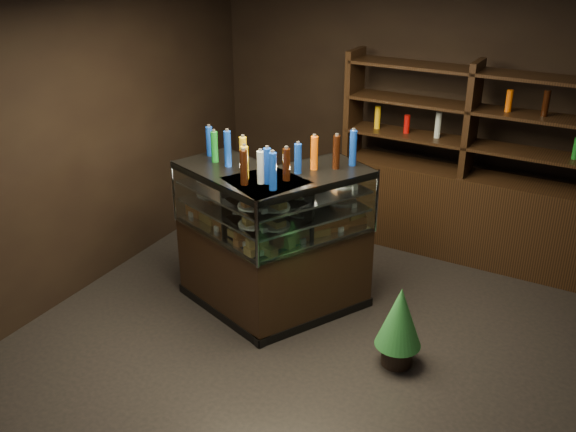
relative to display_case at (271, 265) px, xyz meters
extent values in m
plane|color=black|center=(0.75, -0.25, -0.44)|extent=(5.00, 5.00, 0.00)
cube|color=black|center=(0.75, 2.25, 1.06)|extent=(5.00, 0.02, 3.00)
cube|color=black|center=(0.75, -2.75, 1.06)|extent=(5.00, 0.02, 3.00)
cube|color=black|center=(-1.75, -0.25, 1.06)|extent=(0.02, 5.00, 3.00)
cube|color=black|center=(0.23, 0.09, -0.06)|extent=(1.08, 1.30, 0.76)
cube|color=black|center=(0.23, 0.09, -0.40)|extent=(1.11, 1.33, 0.08)
cube|color=black|center=(0.23, 0.09, 0.82)|extent=(1.08, 1.30, 0.06)
cube|color=silver|center=(0.23, 0.09, 0.33)|extent=(1.01, 1.23, 0.02)
cube|color=silver|center=(0.23, 0.09, 0.51)|extent=(1.01, 1.23, 0.02)
cube|color=silver|center=(0.23, 0.09, 0.67)|extent=(1.01, 1.23, 0.02)
cube|color=white|center=(0.50, -0.06, 0.59)|extent=(0.58, 1.01, 0.54)
cylinder|color=silver|center=(0.77, 0.45, 0.59)|extent=(0.03, 0.03, 0.56)
cylinder|color=silver|center=(0.20, -0.56, 0.59)|extent=(0.03, 0.03, 0.56)
cube|color=black|center=(-0.24, -0.08, -0.06)|extent=(1.29, 0.96, 0.76)
cube|color=black|center=(-0.24, -0.08, -0.40)|extent=(1.33, 0.99, 0.08)
cube|color=black|center=(-0.24, -0.08, 0.82)|extent=(1.29, 0.96, 0.06)
cube|color=silver|center=(-0.24, -0.08, 0.33)|extent=(1.23, 0.90, 0.02)
cube|color=silver|center=(-0.24, -0.08, 0.51)|extent=(1.23, 0.90, 0.02)
cube|color=silver|center=(-0.24, -0.08, 0.67)|extent=(1.23, 0.90, 0.02)
cube|color=white|center=(-0.34, -0.36, 0.59)|extent=(1.09, 0.43, 0.54)
cylinder|color=silver|center=(0.20, -0.56, 0.59)|extent=(0.03, 0.03, 0.56)
cylinder|color=silver|center=(-0.88, -0.14, 0.59)|extent=(0.03, 0.03, 0.56)
cube|color=#CF854A|center=(0.02, -0.35, 0.37)|extent=(0.17, 0.20, 0.06)
cube|color=#CF854A|center=(0.12, -0.18, 0.37)|extent=(0.17, 0.20, 0.06)
cube|color=#CF854A|center=(0.21, -0.01, 0.37)|extent=(0.17, 0.20, 0.06)
cube|color=#CF854A|center=(0.31, 0.16, 0.37)|extent=(0.17, 0.20, 0.06)
cube|color=#CF854A|center=(0.40, 0.33, 0.37)|extent=(0.17, 0.20, 0.06)
cube|color=#CF854A|center=(0.50, 0.50, 0.37)|extent=(0.17, 0.20, 0.06)
cylinder|color=white|center=(0.02, -0.30, 0.52)|extent=(0.24, 0.24, 0.01)
cube|color=#CF854A|center=(0.02, -0.30, 0.56)|extent=(0.16, 0.19, 0.05)
cylinder|color=white|center=(0.23, 0.09, 0.52)|extent=(0.24, 0.24, 0.01)
cube|color=#CF854A|center=(0.23, 0.09, 0.56)|extent=(0.16, 0.19, 0.05)
cylinder|color=white|center=(0.45, 0.47, 0.52)|extent=(0.24, 0.24, 0.01)
cube|color=#CF854A|center=(0.45, 0.47, 0.56)|extent=(0.16, 0.19, 0.05)
cylinder|color=white|center=(0.02, -0.30, 0.68)|extent=(0.24, 0.24, 0.02)
cube|color=#CF854A|center=(0.02, -0.30, 0.72)|extent=(0.16, 0.19, 0.05)
cylinder|color=white|center=(0.23, 0.09, 0.68)|extent=(0.24, 0.24, 0.02)
cube|color=#CF854A|center=(0.23, 0.09, 0.72)|extent=(0.16, 0.19, 0.05)
cylinder|color=white|center=(0.45, 0.47, 0.68)|extent=(0.24, 0.24, 0.02)
cube|color=#CF854A|center=(0.45, 0.47, 0.72)|extent=(0.16, 0.19, 0.05)
cube|color=#CF854A|center=(-0.70, 0.07, 0.37)|extent=(0.20, 0.15, 0.06)
cube|color=#CF854A|center=(-0.52, 0.00, 0.37)|extent=(0.20, 0.15, 0.06)
cube|color=#CF854A|center=(-0.34, -0.07, 0.37)|extent=(0.20, 0.15, 0.06)
cube|color=#CF854A|center=(-0.15, -0.14, 0.37)|extent=(0.20, 0.15, 0.06)
cube|color=#CF854A|center=(0.03, -0.21, 0.37)|extent=(0.20, 0.15, 0.06)
cube|color=#CF854A|center=(0.21, -0.28, 0.37)|extent=(0.20, 0.15, 0.06)
cylinder|color=white|center=(-0.65, 0.08, 0.52)|extent=(0.24, 0.24, 0.01)
cube|color=#CF854A|center=(-0.65, 0.08, 0.56)|extent=(0.19, 0.14, 0.05)
cylinder|color=white|center=(-0.24, -0.08, 0.52)|extent=(0.24, 0.24, 0.01)
cube|color=#CF854A|center=(-0.24, -0.08, 0.56)|extent=(0.19, 0.14, 0.05)
cylinder|color=white|center=(0.18, -0.24, 0.52)|extent=(0.24, 0.24, 0.01)
cube|color=#CF854A|center=(0.18, -0.24, 0.56)|extent=(0.19, 0.14, 0.05)
cylinder|color=white|center=(-0.65, 0.08, 0.68)|extent=(0.24, 0.24, 0.02)
cube|color=#CF854A|center=(-0.65, 0.08, 0.72)|extent=(0.19, 0.14, 0.05)
cylinder|color=white|center=(-0.24, -0.08, 0.68)|extent=(0.24, 0.24, 0.02)
cube|color=#CF854A|center=(-0.24, -0.08, 0.72)|extent=(0.19, 0.14, 0.05)
cylinder|color=white|center=(0.18, -0.24, 0.68)|extent=(0.24, 0.24, 0.02)
cube|color=#CF854A|center=(0.18, -0.24, 0.72)|extent=(0.19, 0.14, 0.05)
cylinder|color=#D8590A|center=(-0.01, -0.34, 0.99)|extent=(0.06, 0.06, 0.28)
cylinder|color=silver|center=(-0.01, -0.34, 1.14)|extent=(0.03, 0.03, 0.02)
cylinder|color=#147223|center=(0.07, -0.20, 0.99)|extent=(0.06, 0.06, 0.28)
cylinder|color=silver|center=(0.07, -0.20, 1.14)|extent=(0.03, 0.03, 0.02)
cylinder|color=yellow|center=(0.15, -0.06, 0.99)|extent=(0.06, 0.06, 0.28)
cylinder|color=silver|center=(0.15, -0.06, 1.14)|extent=(0.03, 0.03, 0.02)
cylinder|color=#0F38B2|center=(0.23, 0.09, 0.99)|extent=(0.06, 0.06, 0.28)
cylinder|color=silver|center=(0.23, 0.09, 1.14)|extent=(0.03, 0.03, 0.02)
cylinder|color=silver|center=(0.31, 0.23, 0.99)|extent=(0.06, 0.06, 0.28)
cylinder|color=silver|center=(0.31, 0.23, 1.14)|extent=(0.03, 0.03, 0.02)
cylinder|color=#B20C0A|center=(0.39, 0.37, 0.99)|extent=(0.06, 0.06, 0.28)
cylinder|color=silver|center=(0.39, 0.37, 1.14)|extent=(0.03, 0.03, 0.02)
cylinder|color=black|center=(0.47, 0.51, 0.99)|extent=(0.06, 0.06, 0.28)
cylinder|color=silver|center=(0.47, 0.51, 1.14)|extent=(0.03, 0.03, 0.02)
cylinder|color=#D8590A|center=(-0.69, 0.09, 0.99)|extent=(0.06, 0.06, 0.28)
cylinder|color=silver|center=(-0.69, 0.09, 1.14)|extent=(0.03, 0.03, 0.02)
cylinder|color=#147223|center=(-0.54, 0.04, 0.99)|extent=(0.06, 0.06, 0.28)
cylinder|color=silver|center=(-0.54, 0.04, 1.14)|extent=(0.03, 0.03, 0.02)
cylinder|color=yellow|center=(-0.39, -0.02, 0.99)|extent=(0.06, 0.06, 0.28)
cylinder|color=silver|center=(-0.39, -0.02, 1.14)|extent=(0.03, 0.03, 0.02)
cylinder|color=#0F38B2|center=(-0.24, -0.08, 0.99)|extent=(0.06, 0.06, 0.28)
cylinder|color=silver|center=(-0.24, -0.08, 1.14)|extent=(0.03, 0.03, 0.02)
cylinder|color=silver|center=(-0.08, -0.14, 0.99)|extent=(0.06, 0.06, 0.28)
cylinder|color=silver|center=(-0.08, -0.14, 1.14)|extent=(0.03, 0.03, 0.02)
cylinder|color=#B20C0A|center=(0.07, -0.20, 0.99)|extent=(0.06, 0.06, 0.28)
cylinder|color=silver|center=(0.07, -0.20, 1.14)|extent=(0.03, 0.03, 0.02)
cylinder|color=black|center=(0.22, -0.26, 0.99)|extent=(0.06, 0.06, 0.28)
cylinder|color=silver|center=(0.22, -0.26, 1.14)|extent=(0.03, 0.03, 0.02)
cylinder|color=black|center=(1.25, -0.24, -0.35)|extent=(0.24, 0.24, 0.18)
cone|color=#1C632E|center=(1.25, -0.24, -0.01)|extent=(0.36, 0.36, 0.50)
cone|color=#1C632E|center=(1.25, -0.24, 0.15)|extent=(0.28, 0.28, 0.35)
cube|color=black|center=(1.20, 1.80, 0.01)|extent=(2.52, 0.52, 0.90)
cube|color=black|center=(-0.03, 1.85, 1.01)|extent=(0.07, 0.38, 1.10)
cube|color=black|center=(1.20, 1.80, 1.01)|extent=(0.07, 0.38, 1.10)
cube|color=black|center=(1.20, 1.80, 0.76)|extent=(2.47, 0.47, 0.03)
cube|color=black|center=(1.20, 1.80, 1.11)|extent=(2.47, 0.47, 0.03)
cube|color=black|center=(1.20, 1.80, 1.46)|extent=(2.47, 0.47, 0.03)
cylinder|color=#D8590A|center=(0.24, 1.84, 0.88)|extent=(0.06, 0.06, 0.22)
cylinder|color=#147223|center=(0.56, 1.83, 0.88)|extent=(0.06, 0.06, 0.22)
cylinder|color=yellow|center=(0.88, 1.81, 0.88)|extent=(0.06, 0.06, 0.22)
cylinder|color=#0F38B2|center=(1.20, 1.80, 0.88)|extent=(0.06, 0.06, 0.22)
cylinder|color=silver|center=(1.52, 1.79, 0.88)|extent=(0.06, 0.06, 0.22)
cylinder|color=#B20C0A|center=(1.83, 1.78, 0.88)|extent=(0.06, 0.06, 0.22)
camera|label=1|loc=(2.39, -4.26, 2.69)|focal=40.00mm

